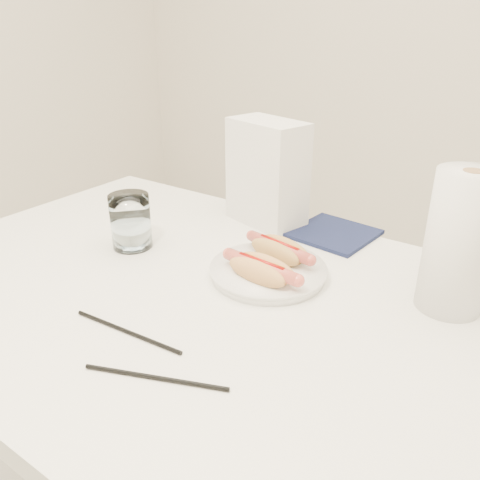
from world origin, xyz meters
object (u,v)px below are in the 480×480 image
Objects in this scene: hotdog_left at (279,250)px; water_glass at (131,221)px; plate at (268,273)px; hotdog_right at (261,270)px; napkin_box at (267,173)px; paper_towel_roll at (459,243)px; table at (199,315)px.

hotdog_left is 0.32m from water_glass.
hotdog_left reaches higher than plate.
hotdog_right is at bearing -74.35° from plate.
hotdog_left is at bearing 105.09° from hotdog_right.
napkin_box reaches higher than plate.
hotdog_left is 0.09m from hotdog_right.
paper_towel_roll is (0.30, 0.04, 0.08)m from hotdog_left.
table is 0.26m from water_glass.
plate is 1.35× the size of hotdog_right.
napkin_box reaches higher than hotdog_right.
hotdog_right is at bearing -156.06° from paper_towel_roll.
hotdog_left is 0.97× the size of hotdog_right.
table is 7.70× the size of hotdog_right.
plate is at bearing -164.12° from paper_towel_roll.
table is 7.94× the size of hotdog_left.
hotdog_right is 0.65× the size of napkin_box.
table is 0.46m from paper_towel_roll.
hotdog_left is at bearing -36.64° from napkin_box.
hotdog_left is at bearing -172.26° from paper_towel_roll.
hotdog_left is 0.32m from paper_towel_roll.
table is 0.15m from plate.
water_glass is 0.32m from napkin_box.
plate is at bearing 111.09° from hotdog_right.
table is 10.46× the size of water_glass.
hotdog_left is 0.63× the size of napkin_box.
hotdog_left is at bearing 62.25° from table.
napkin_box is at bearing 126.03° from hotdog_right.
paper_towel_roll is at bearing 18.93° from hotdog_left.
hotdog_right is (0.01, -0.09, 0.00)m from hotdog_left.
hotdog_left is at bearing 93.66° from plate.
plate is at bearing 9.66° from water_glass.
water_glass reaches higher than plate.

